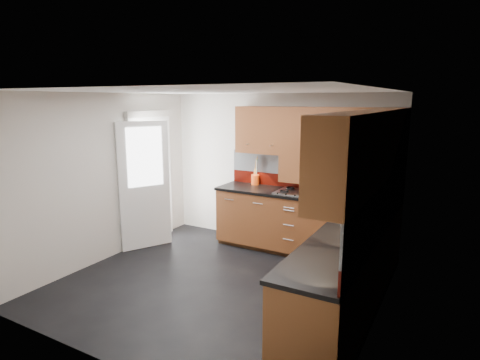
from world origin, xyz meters
The scene contains 14 objects.
room centered at (0.00, 0.00, 1.50)m, with size 4.00×3.80×2.64m.
base_cabinets centered at (1.07, 0.72, 0.44)m, with size 2.70×3.20×0.95m.
countertop centered at (1.05, 0.70, 0.92)m, with size 2.72×3.22×0.04m.
backsplash centered at (1.28, 0.93, 1.21)m, with size 2.70×3.20×0.54m.
upper_cabinets centered at (1.23, 0.78, 1.84)m, with size 2.50×3.20×0.72m.
extractor_hood centered at (0.45, 1.64, 1.28)m, with size 0.60×0.33×0.40m, color brown.
glass_cabinet centered at (1.71, 1.07, 1.87)m, with size 0.32×0.80×0.66m.
back_door centered at (-1.78, 0.75, 1.03)m, with size 0.42×1.19×2.04m.
gas_hob centered at (0.45, 1.47, 0.95)m, with size 0.58×0.51×0.05m.
utensil_pot centered at (-0.36, 1.71, 1.04)m, with size 0.13×0.13×0.47m.
toaster centered at (1.43, 1.59, 1.04)m, with size 0.33×0.28×0.21m.
food_processor centered at (1.60, 0.66, 1.07)m, with size 0.17×0.17×0.29m.
paper_towel centered at (1.64, 0.24, 1.07)m, with size 0.12×0.12×0.25m, color white.
orange_cloth centered at (1.56, 1.08, 0.95)m, with size 0.16×0.13×0.02m, color #DF4D18.
Camera 1 is at (2.55, -3.99, 2.30)m, focal length 30.00 mm.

